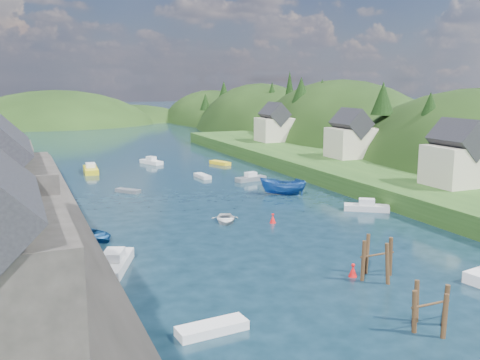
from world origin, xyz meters
name	(u,v)px	position (x,y,z in m)	size (l,w,h in m)	color
ground	(185,181)	(0.00, 50.00, 0.00)	(600.00, 600.00, 0.00)	black
hillside_right	(339,180)	(45.00, 75.00, -7.41)	(36.00, 245.56, 48.00)	black
far_hills	(89,152)	(1.22, 174.01, -10.80)	(103.00, 68.00, 44.00)	black
hill_trees	(164,105)	(1.13, 65.25, 11.09)	(91.64, 147.59, 12.45)	black
quay_left	(21,250)	(-24.00, 20.00, 1.00)	(12.00, 110.00, 2.00)	#2D2B28
terrace_right	(358,173)	(25.00, 40.00, 1.20)	(16.00, 120.00, 2.40)	#234719
right_bank_cottages	(345,137)	(28.00, 48.33, 5.84)	(9.00, 59.24, 8.41)	beige
piling_cluster_near	(430,312)	(-0.61, -4.00, 1.12)	(2.96, 2.79, 3.38)	#382314
piling_cluster_far	(377,262)	(1.79, 4.54, 1.35)	(3.14, 2.94, 3.85)	#382314
channel_buoy_near	(353,271)	(0.27, 5.55, 0.48)	(0.70, 0.70, 1.10)	red
channel_buoy_far	(273,219)	(1.64, 22.64, 0.48)	(0.70, 0.70, 1.10)	red
moored_boats	(250,223)	(-1.68, 21.25, 0.66)	(36.61, 90.37, 2.44)	silver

